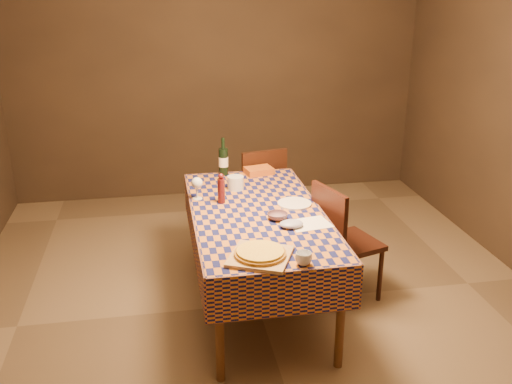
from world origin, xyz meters
TOP-DOWN VIEW (x-y plane):
  - room at (0.00, 0.00)m, footprint 5.00×5.10m
  - dining_table at (0.00, 0.00)m, footprint 0.94×1.84m
  - cutting_board at (-0.11, -0.72)m, footprint 0.46×0.46m
  - pizza at (-0.11, -0.72)m, footprint 0.39×0.39m
  - pepper_mill at (-0.23, 0.21)m, footprint 0.07×0.07m
  - bowl at (0.11, -0.17)m, footprint 0.18×0.18m
  - wine_glass at (-0.40, 0.32)m, footprint 0.09×0.09m
  - wine_bottle at (-0.14, 0.86)m, footprint 0.08×0.08m
  - deli_tub at (-0.09, 0.48)m, footprint 0.17×0.17m
  - takeout_container at (0.16, 0.82)m, footprint 0.26×0.20m
  - white_plate at (0.30, 0.08)m, footprint 0.26×0.26m
  - tumbler at (0.12, -0.85)m, footprint 0.11×0.11m
  - flour_patch at (0.31, -0.29)m, footprint 0.31×0.26m
  - flour_bag at (0.18, -0.31)m, footprint 0.19×0.16m
  - chair_far at (0.22, 1.08)m, footprint 0.50×0.50m
  - chair_right at (0.63, -0.02)m, footprint 0.53×0.53m

SIDE VIEW (x-z plane):
  - chair_far at x=0.22m, z-range 0.06..0.99m
  - chair_right at x=0.63m, z-range 0.06..0.99m
  - dining_table at x=0.00m, z-range 0.31..1.08m
  - flour_patch at x=0.31m, z-range 0.77..0.77m
  - white_plate at x=0.30m, z-range 0.77..0.78m
  - cutting_board at x=-0.11m, z-range 0.77..0.79m
  - bowl at x=0.11m, z-range 0.77..0.81m
  - flour_bag at x=0.18m, z-range 0.77..0.82m
  - takeout_container at x=0.16m, z-range 0.77..0.83m
  - pizza at x=-0.11m, z-range 0.79..0.82m
  - tumbler at x=0.12m, z-range 0.77..0.85m
  - deli_tub at x=-0.09m, z-range 0.77..0.88m
  - pepper_mill at x=-0.23m, z-range 0.76..0.99m
  - wine_bottle at x=-0.14m, z-range 0.73..1.05m
  - wine_glass at x=-0.40m, z-range 0.81..0.98m
  - room at x=0.00m, z-range 0.00..2.70m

